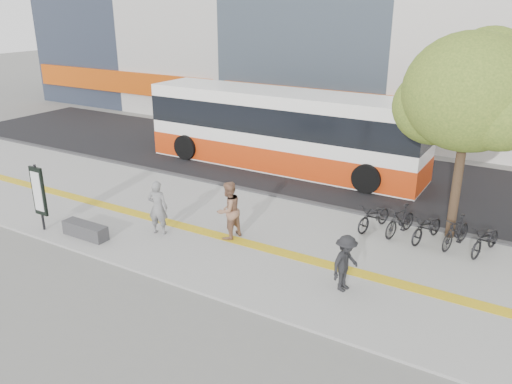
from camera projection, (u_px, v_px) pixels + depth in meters
The scene contains 13 objects.
ground at pixel (175, 243), 15.90m from camera, with size 120.00×120.00×0.00m, color slate.
sidewalk at pixel (204, 225), 17.09m from camera, with size 40.00×7.00×0.08m, color gray.
tactile_strip at pixel (195, 229), 16.67m from camera, with size 40.00×0.45×0.01m, color yellow.
street at pixel (303, 167), 23.13m from camera, with size 40.00×8.00×0.06m, color black.
curb at pixel (258, 193), 19.89m from camera, with size 40.00×0.25×0.14m, color #353537.
bench at pixel (85, 230), 16.07m from camera, with size 1.60×0.45×0.45m, color #353537.
signboard at pixel (39, 192), 16.22m from camera, with size 0.55×0.10×2.20m.
street_tree at pixel (470, 95), 14.75m from camera, with size 4.40×3.80×6.31m.
bus at pixel (282, 132), 22.55m from camera, with size 12.54×2.97×3.34m.
bicycle_row at pixel (427, 227), 15.74m from camera, with size 4.37×1.77×0.98m.
seated_woman at pixel (158, 207), 16.11m from camera, with size 0.64×0.42×1.76m, color black.
pedestrian_tan at pixel (229, 210), 15.79m from camera, with size 0.89×0.70×1.84m, color #92664D.
pedestrian_dark at pixel (346, 263), 12.95m from camera, with size 0.98×0.56×1.51m, color black.
Camera 1 is at (9.49, -11.03, 7.05)m, focal length 36.09 mm.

